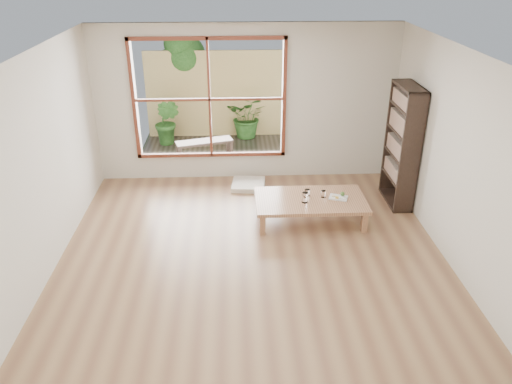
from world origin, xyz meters
TOP-DOWN VIEW (x-y plane):
  - ground at (0.00, 0.00)m, footprint 5.00×5.00m
  - low_table at (0.88, 0.81)m, footprint 1.60×0.90m
  - floor_cushion at (0.02, 2.00)m, footprint 0.59×0.59m
  - bookshelf at (2.33, 1.36)m, footprint 0.30×0.84m
  - glass_tall at (0.78, 0.70)m, footprint 0.08×0.08m
  - glass_mid at (1.08, 0.86)m, footprint 0.07×0.07m
  - glass_short at (0.85, 0.92)m, footprint 0.07×0.07m
  - glass_small at (0.80, 0.89)m, footprint 0.05×0.05m
  - food_tray at (1.30, 0.82)m, footprint 0.31×0.26m
  - deck at (-0.60, 3.56)m, footprint 2.80×2.00m
  - garden_bench at (-0.77, 3.29)m, footprint 1.11×0.60m
  - bamboo_fence at (-0.60, 4.56)m, footprint 2.80×0.06m
  - shrub_right at (0.09, 4.40)m, footprint 0.99×0.91m
  - shrub_left at (-1.54, 4.05)m, footprint 0.65×0.60m
  - garden_tree at (-1.28, 4.86)m, footprint 1.04×0.85m

SIDE VIEW (x-z plane):
  - ground at x=0.00m, z-range 0.00..0.00m
  - deck at x=-0.60m, z-range -0.03..0.03m
  - floor_cushion at x=0.02m, z-range 0.00..0.08m
  - garden_bench at x=-0.77m, z-range 0.13..0.47m
  - low_table at x=0.88m, z-range 0.13..0.48m
  - food_tray at x=1.30m, z-range 0.33..0.41m
  - glass_small at x=0.80m, z-range 0.35..0.42m
  - glass_short at x=0.85m, z-range 0.35..0.45m
  - glass_mid at x=1.08m, z-range 0.35..0.45m
  - glass_tall at x=0.78m, z-range 0.35..0.51m
  - shrub_right at x=0.09m, z-range 0.03..0.93m
  - shrub_left at x=-1.54m, z-range 0.03..0.97m
  - bamboo_fence at x=-0.60m, z-range 0.00..1.80m
  - bookshelf at x=2.33m, z-range 0.00..1.86m
  - garden_tree at x=-1.28m, z-range 0.52..2.74m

